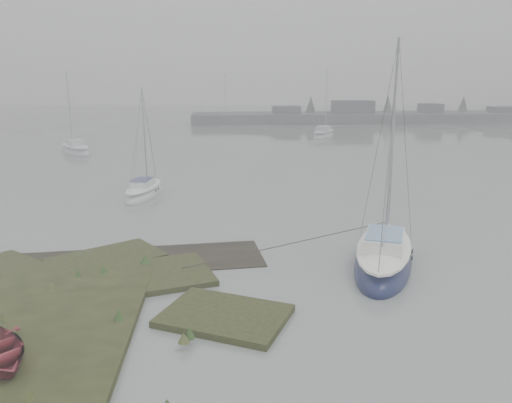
% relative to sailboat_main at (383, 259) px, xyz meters
% --- Properties ---
extents(ground, '(160.00, 160.00, 0.00)m').
position_rel_sailboat_main_xyz_m(ground, '(-6.39, 26.71, -0.27)').
color(ground, slate).
rests_on(ground, ground).
extents(far_shoreline, '(60.00, 8.00, 4.15)m').
position_rel_sailboat_main_xyz_m(far_shoreline, '(20.46, 58.60, 0.58)').
color(far_shoreline, '#4C4F51').
rests_on(far_shoreline, ground).
extents(sailboat_main, '(4.18, 6.55, 8.80)m').
position_rel_sailboat_main_xyz_m(sailboat_main, '(0.00, 0.00, 0.00)').
color(sailboat_main, '#12183D').
rests_on(sailboat_main, ground).
extents(sailboat_white, '(2.42, 4.97, 6.72)m').
position_rel_sailboat_main_xyz_m(sailboat_white, '(-10.53, 11.84, -0.06)').
color(sailboat_white, silver).
rests_on(sailboat_white, ground).
extents(sailboat_far_a, '(4.58, 5.68, 7.88)m').
position_rel_sailboat_main_xyz_m(sailboat_far_a, '(-19.32, 29.25, -0.03)').
color(sailboat_far_a, '#B8BEC2').
rests_on(sailboat_far_a, ground).
extents(sailboat_far_b, '(4.31, 6.09, 8.25)m').
position_rel_sailboat_main_xyz_m(sailboat_far_b, '(5.72, 39.89, -0.02)').
color(sailboat_far_b, '#ACB2B6').
rests_on(sailboat_far_b, ground).
extents(sailboat_far_c, '(5.75, 4.02, 7.77)m').
position_rel_sailboat_main_xyz_m(sailboat_far_c, '(-4.73, 60.47, -0.03)').
color(sailboat_far_c, '#ABB1B4').
rests_on(sailboat_far_c, ground).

